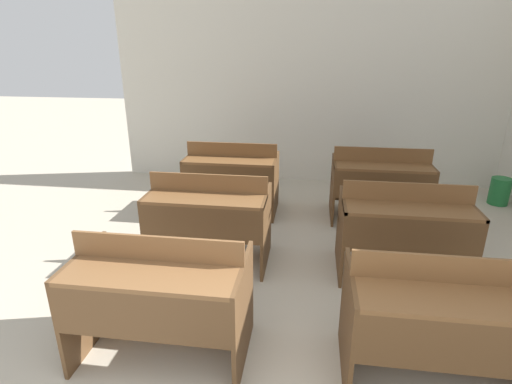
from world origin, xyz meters
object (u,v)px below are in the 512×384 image
object	(u,v)px
bench_front_left	(160,295)
bench_second_left	(209,216)
bench_second_right	(404,227)
wastepaper_bin	(500,191)
bench_third_right	(380,182)
bench_front_right	(443,320)
bench_third_left	(232,176)

from	to	relation	value
bench_front_left	bench_second_left	size ratio (longest dim) A/B	1.00
bench_front_left	bench_second_right	distance (m)	2.21
wastepaper_bin	bench_third_right	bearing A→B (deg)	-155.90
bench_front_right	bench_front_left	bearing A→B (deg)	179.81
bench_third_right	bench_front_left	bearing A→B (deg)	-124.71
bench_front_left	wastepaper_bin	distance (m)	4.81
bench_second_left	bench_third_right	distance (m)	2.18
bench_front_right	bench_second_right	bearing A→B (deg)	88.49
bench_third_right	bench_second_left	bearing A→B (deg)	-144.38
bench_second_right	bench_second_left	bearing A→B (deg)	-179.99
bench_front_right	bench_second_right	size ratio (longest dim) A/B	1.00
wastepaper_bin	bench_second_right	bearing A→B (deg)	-129.54
bench_third_left	wastepaper_bin	xyz separation A→B (m)	(3.50, 0.76, -0.30)
bench_front_right	bench_third_left	distance (m)	3.13
bench_second_left	wastepaper_bin	size ratio (longest dim) A/B	3.10
bench_front_left	bench_third_right	xyz separation A→B (m)	(1.77, 2.56, 0.00)
bench_second_left	bench_third_left	distance (m)	1.27
bench_front_right	bench_second_left	xyz separation A→B (m)	(-1.76, 1.30, 0.00)
bench_front_left	wastepaper_bin	world-z (taller)	bench_front_left
bench_front_left	bench_front_right	distance (m)	1.76
bench_front_left	bench_third_left	size ratio (longest dim) A/B	1.00
bench_front_right	wastepaper_bin	world-z (taller)	bench_front_right
bench_front_left	wastepaper_bin	xyz separation A→B (m)	(3.47, 3.32, -0.30)
bench_front_left	bench_third_left	xyz separation A→B (m)	(-0.03, 2.56, 0.00)
bench_front_left	bench_second_left	xyz separation A→B (m)	(0.00, 1.29, 0.00)
bench_third_right	wastepaper_bin	size ratio (longest dim) A/B	3.10
bench_second_left	bench_third_right	world-z (taller)	same
bench_front_left	bench_second_left	bearing A→B (deg)	89.99
bench_third_left	bench_second_left	bearing A→B (deg)	-88.66
bench_second_right	bench_third_right	bearing A→B (deg)	91.01
bench_front_right	bench_third_right	world-z (taller)	same
bench_front_right	bench_second_right	distance (m)	1.30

